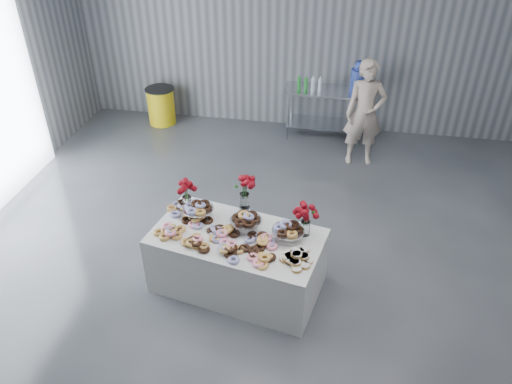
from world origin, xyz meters
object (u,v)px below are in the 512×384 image
(water_jug, at_px, (359,78))
(prep_table, at_px, (327,105))
(person, at_px, (365,113))
(trash_barrel, at_px, (161,106))
(display_table, at_px, (238,261))

(water_jug, bearing_deg, prep_table, 180.00)
(prep_table, xyz_separation_m, person, (0.64, -0.80, 0.25))
(person, relative_size, trash_barrel, 2.51)
(water_jug, distance_m, trash_barrel, 3.69)
(display_table, distance_m, water_jug, 4.30)
(person, bearing_deg, prep_table, 119.98)
(trash_barrel, bearing_deg, person, -12.05)
(display_table, bearing_deg, prep_table, 79.42)
(trash_barrel, bearing_deg, display_table, -59.88)
(trash_barrel, bearing_deg, water_jug, 0.00)
(display_table, relative_size, water_jug, 3.43)
(prep_table, xyz_separation_m, water_jug, (0.50, -0.00, 0.53))
(water_jug, height_order, trash_barrel, water_jug)
(display_table, relative_size, person, 1.09)
(water_jug, xyz_separation_m, person, (0.14, -0.80, -0.28))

